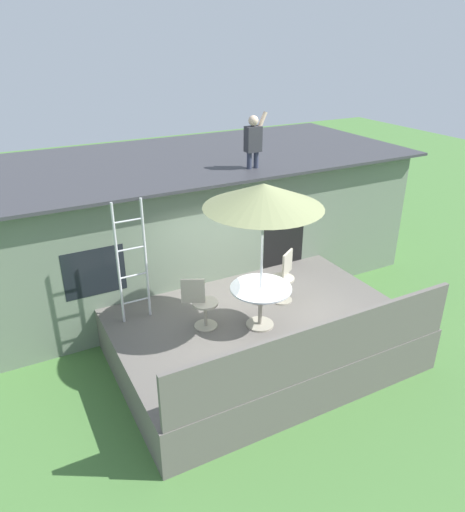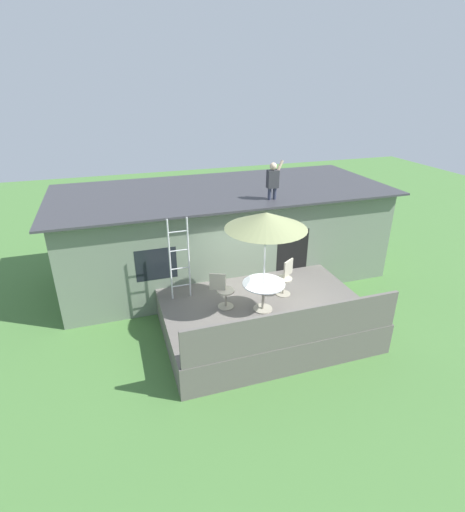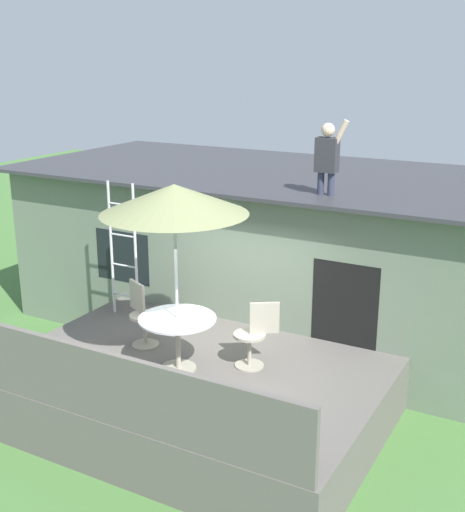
{
  "view_description": "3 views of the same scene",
  "coord_description": "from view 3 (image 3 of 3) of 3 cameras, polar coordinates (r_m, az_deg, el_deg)",
  "views": [
    {
      "loc": [
        -3.85,
        -6.26,
        5.44
      ],
      "look_at": [
        0.03,
        1.07,
        1.55
      ],
      "focal_mm": 33.77,
      "sensor_mm": 36.0,
      "label": 1
    },
    {
      "loc": [
        -3.4,
        -7.86,
        6.06
      ],
      "look_at": [
        -0.59,
        0.77,
        1.9
      ],
      "focal_mm": 27.2,
      "sensor_mm": 36.0,
      "label": 2
    },
    {
      "loc": [
        4.46,
        -7.05,
        4.9
      ],
      "look_at": [
        0.03,
        0.99,
        2.09
      ],
      "focal_mm": 46.64,
      "sensor_mm": 36.0,
      "label": 3
    }
  ],
  "objects": [
    {
      "name": "ground_plane",
      "position": [
        9.67,
        -3.1,
        -13.46
      ],
      "size": [
        40.0,
        40.0,
        0.0
      ],
      "primitive_type": "plane",
      "color": "#477538"
    },
    {
      "name": "house",
      "position": [
        12.05,
        5.85,
        0.28
      ],
      "size": [
        10.5,
        4.5,
        2.9
      ],
      "color": "slate",
      "rests_on": "ground"
    },
    {
      "name": "deck",
      "position": [
        9.48,
        -3.13,
        -11.38
      ],
      "size": [
        5.1,
        3.67,
        0.8
      ],
      "primitive_type": "cube",
      "color": "#605B56",
      "rests_on": "ground"
    },
    {
      "name": "deck_railing",
      "position": [
        7.81,
        -10.3,
        -11.18
      ],
      "size": [
        5.0,
        0.08,
        0.9
      ],
      "primitive_type": "cube",
      "color": "#605B56",
      "rests_on": "deck"
    },
    {
      "name": "patio_table",
      "position": [
        8.93,
        -4.73,
        -6.25
      ],
      "size": [
        1.04,
        1.04,
        0.74
      ],
      "color": "#A59E8C",
      "rests_on": "deck"
    },
    {
      "name": "patio_umbrella",
      "position": [
        8.39,
        -5.02,
        4.87
      ],
      "size": [
        1.9,
        1.9,
        2.54
      ],
      "color": "silver",
      "rests_on": "deck"
    },
    {
      "name": "step_ladder",
      "position": [
        10.69,
        -9.35,
        0.46
      ],
      "size": [
        0.52,
        0.04,
        2.2
      ],
      "color": "silver",
      "rests_on": "deck"
    },
    {
      "name": "person_figure",
      "position": [
        9.83,
        8.17,
        8.68
      ],
      "size": [
        0.47,
        0.2,
        1.11
      ],
      "color": "#33384C",
      "rests_on": "house"
    },
    {
      "name": "patio_chair_left",
      "position": [
        9.8,
        -7.77,
        -5.0
      ],
      "size": [
        0.59,
        0.44,
        0.92
      ],
      "rotation": [
        0.0,
        0.0,
        -0.45
      ],
      "color": "#A59E8C",
      "rests_on": "deck"
    },
    {
      "name": "patio_chair_right",
      "position": [
        9.04,
        1.93,
        -6.79
      ],
      "size": [
        0.56,
        0.46,
        0.92
      ],
      "rotation": [
        0.0,
        0.0,
        -2.55
      ],
      "color": "#A59E8C",
      "rests_on": "deck"
    }
  ]
}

